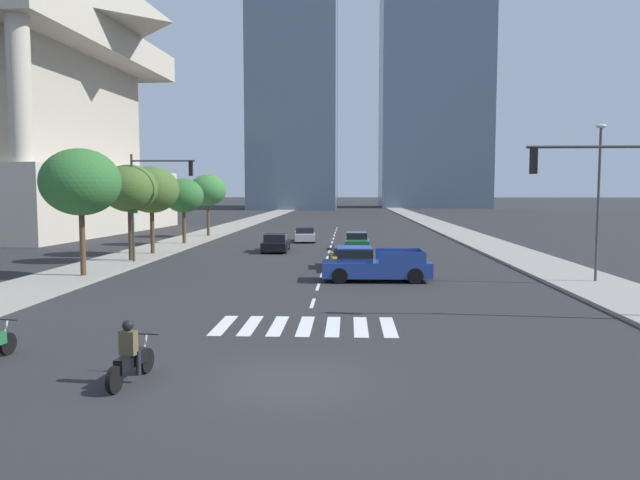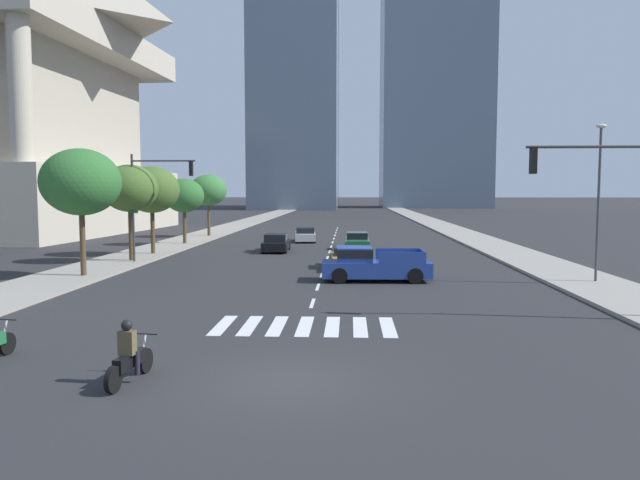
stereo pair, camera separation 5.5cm
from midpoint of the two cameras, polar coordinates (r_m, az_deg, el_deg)
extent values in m
plane|color=#28282B|center=(14.28, -3.19, -13.26)|extent=(800.00, 800.00, 0.00)
cube|color=gray|center=(45.17, 17.27, -1.01)|extent=(4.00, 260.00, 0.15)
cube|color=gray|center=(45.97, -15.27, -0.87)|extent=(4.00, 260.00, 0.15)
cube|color=silver|center=(20.09, -9.26, -8.00)|extent=(0.45, 2.93, 0.01)
cube|color=silver|center=(19.93, -6.70, -8.08)|extent=(0.45, 2.93, 0.01)
cube|color=silver|center=(19.80, -4.10, -8.14)|extent=(0.45, 2.93, 0.01)
cube|color=silver|center=(19.72, -1.48, -8.19)|extent=(0.45, 2.93, 0.01)
cube|color=silver|center=(19.67, 1.16, -8.21)|extent=(0.45, 2.93, 0.01)
cube|color=silver|center=(19.67, 3.81, -8.23)|extent=(0.45, 2.93, 0.01)
cube|color=silver|center=(19.71, 6.46, -8.22)|extent=(0.45, 2.93, 0.01)
cube|color=silver|center=(23.62, -0.76, -6.03)|extent=(0.14, 2.00, 0.01)
cube|color=silver|center=(27.56, -0.26, -4.48)|extent=(0.14, 2.00, 0.01)
cube|color=silver|center=(31.51, 0.12, -3.32)|extent=(0.14, 2.00, 0.01)
cube|color=silver|center=(35.47, 0.42, -2.42)|extent=(0.14, 2.00, 0.01)
cube|color=silver|center=(39.44, 0.65, -1.70)|extent=(0.14, 2.00, 0.01)
cube|color=silver|center=(43.41, 0.84, -1.12)|extent=(0.14, 2.00, 0.01)
cube|color=silver|center=(47.39, 1.00, -0.63)|extent=(0.14, 2.00, 0.01)
cube|color=silver|center=(51.38, 1.14, -0.21)|extent=(0.14, 2.00, 0.01)
cube|color=silver|center=(55.36, 1.25, 0.14)|extent=(0.14, 2.00, 0.01)
cube|color=silver|center=(59.35, 1.35, 0.45)|extent=(0.14, 2.00, 0.01)
cube|color=silver|center=(63.34, 1.44, 0.72)|extent=(0.14, 2.00, 0.01)
cube|color=silver|center=(67.33, 1.52, 0.95)|extent=(0.14, 2.00, 0.01)
cube|color=silver|center=(71.32, 1.58, 1.16)|extent=(0.14, 2.00, 0.01)
cylinder|color=black|center=(15.37, -16.31, -10.96)|extent=(0.20, 0.61, 0.60)
cylinder|color=black|center=(14.10, -19.10, -12.47)|extent=(0.20, 0.61, 0.60)
cube|color=black|center=(14.67, -17.66, -10.86)|extent=(0.37, 1.22, 0.32)
cylinder|color=#B2B2B7|center=(15.21, -16.50, -9.97)|extent=(0.10, 0.32, 0.67)
cylinder|color=black|center=(15.16, -16.45, -8.57)|extent=(0.70, 0.13, 0.04)
cube|color=brown|center=(14.47, -17.89, -9.30)|extent=(0.39, 0.28, 0.55)
sphere|color=black|center=(14.38, -17.93, -7.73)|extent=(0.26, 0.26, 0.26)
cylinder|color=black|center=(14.76, -18.28, -10.98)|extent=(0.13, 0.13, 0.55)
cylinder|color=black|center=(14.60, -17.02, -11.12)|extent=(0.13, 0.13, 0.55)
cylinder|color=black|center=(18.37, -27.69, -8.74)|extent=(0.19, 0.61, 0.60)
cylinder|color=#B2B2B7|center=(18.23, -27.92, -7.88)|extent=(0.10, 0.32, 0.67)
cylinder|color=black|center=(18.20, -27.87, -6.72)|extent=(0.70, 0.12, 0.04)
cube|color=navy|center=(29.40, 5.30, -2.76)|extent=(5.32, 2.14, 0.75)
cube|color=navy|center=(29.26, 3.25, -1.35)|extent=(1.74, 1.88, 0.70)
cube|color=black|center=(29.25, 3.25, -1.19)|extent=(1.76, 1.92, 0.39)
cube|color=navy|center=(28.49, 7.77, -1.70)|extent=(2.21, 0.14, 0.55)
cube|color=navy|center=(30.38, 7.35, -1.30)|extent=(2.21, 0.14, 0.55)
cube|color=navy|center=(29.58, 9.69, -1.49)|extent=(0.13, 1.92, 0.55)
cylinder|color=black|center=(28.47, 1.82, -3.42)|extent=(0.77, 0.28, 0.76)
cylinder|color=black|center=(30.24, 1.78, -2.94)|extent=(0.77, 0.28, 0.76)
cylinder|color=black|center=(28.74, 8.99, -3.40)|extent=(0.77, 0.28, 0.76)
cylinder|color=black|center=(30.50, 8.53, -2.93)|extent=(0.77, 0.28, 0.76)
cube|color=black|center=(43.66, -4.26, -0.49)|extent=(1.84, 4.31, 0.60)
cube|color=black|center=(43.40, -4.29, 0.23)|extent=(1.58, 1.96, 0.54)
cylinder|color=black|center=(45.20, -5.06, -0.50)|extent=(0.23, 0.64, 0.64)
cylinder|color=black|center=(45.04, -3.08, -0.51)|extent=(0.23, 0.64, 0.64)
cylinder|color=black|center=(42.32, -5.51, -0.86)|extent=(0.23, 0.64, 0.64)
cylinder|color=black|center=(42.16, -3.39, -0.86)|extent=(0.23, 0.64, 0.64)
cube|color=#B7BABF|center=(52.03, -1.51, 0.36)|extent=(2.10, 4.39, 0.60)
cube|color=black|center=(51.78, -1.50, 0.93)|extent=(1.69, 2.04, 0.46)
cylinder|color=black|center=(53.47, -2.36, 0.32)|extent=(0.28, 0.66, 0.64)
cylinder|color=black|center=(53.50, -0.70, 0.32)|extent=(0.28, 0.66, 0.64)
cylinder|color=black|center=(50.59, -2.36, 0.07)|extent=(0.28, 0.66, 0.64)
cylinder|color=black|center=(50.61, -0.60, 0.07)|extent=(0.28, 0.66, 0.64)
cube|color=#B28E38|center=(34.10, 2.59, -1.94)|extent=(2.19, 4.53, 0.60)
cube|color=black|center=(34.27, 2.57, -1.02)|extent=(1.78, 2.10, 0.46)
cylinder|color=black|center=(32.72, 4.26, -2.48)|extent=(0.27, 0.65, 0.64)
cylinder|color=black|center=(32.59, 1.31, -2.50)|extent=(0.27, 0.65, 0.64)
cylinder|color=black|center=(35.67, 3.77, -1.88)|extent=(0.27, 0.65, 0.64)
cylinder|color=black|center=(35.55, 1.06, -1.89)|extent=(0.27, 0.65, 0.64)
cube|color=#1E6038|center=(44.90, 3.48, -0.31)|extent=(1.76, 4.45, 0.65)
cube|color=black|center=(45.08, 3.49, 0.43)|extent=(1.54, 2.00, 0.49)
cylinder|color=black|center=(43.43, 4.54, -0.71)|extent=(0.22, 0.64, 0.64)
cylinder|color=black|center=(43.41, 2.47, -0.70)|extent=(0.22, 0.64, 0.64)
cylinder|color=black|center=(46.44, 4.43, -0.36)|extent=(0.22, 0.64, 0.64)
cylinder|color=black|center=(46.42, 2.50, -0.35)|extent=(0.22, 0.64, 0.64)
cylinder|color=#333335|center=(22.27, 24.60, 8.07)|extent=(4.49, 0.10, 0.10)
cube|color=black|center=(21.59, 19.61, 7.15)|extent=(0.20, 0.28, 0.90)
sphere|color=red|center=(21.61, 19.63, 7.94)|extent=(0.18, 0.18, 0.18)
sphere|color=orange|center=(21.59, 19.61, 7.15)|extent=(0.18, 0.18, 0.18)
sphere|color=green|center=(21.58, 19.58, 6.35)|extent=(0.18, 0.18, 0.18)
cylinder|color=#333335|center=(37.70, -17.45, 2.92)|extent=(0.14, 0.14, 6.44)
cylinder|color=#333335|center=(37.11, -14.76, 7.31)|extent=(3.83, 0.10, 0.10)
cube|color=black|center=(36.63, -12.24, 6.69)|extent=(0.20, 0.28, 0.90)
sphere|color=red|center=(36.64, -12.25, 7.16)|extent=(0.18, 0.18, 0.18)
sphere|color=orange|center=(36.63, -12.24, 6.69)|extent=(0.18, 0.18, 0.18)
sphere|color=green|center=(36.62, -12.23, 6.22)|extent=(0.18, 0.18, 0.18)
cube|color=#19662D|center=(37.70, -17.44, 2.58)|extent=(0.60, 0.04, 0.18)
cylinder|color=#3F3F42|center=(30.91, 24.91, 3.01)|extent=(0.12, 0.12, 7.14)
ellipsoid|color=beige|center=(31.04, 25.15, 9.79)|extent=(0.50, 0.24, 0.20)
cylinder|color=#4C3823|center=(32.36, -21.72, -0.40)|extent=(0.28, 0.28, 3.12)
ellipsoid|color=#2D662D|center=(32.25, -21.89, 5.15)|extent=(3.93, 3.93, 3.34)
cylinder|color=#4C3823|center=(38.50, -17.63, 0.42)|extent=(0.28, 0.28, 3.05)
ellipsoid|color=#426028|center=(38.41, -17.73, 4.71)|extent=(3.40, 3.40, 2.89)
cylinder|color=#4C3823|center=(42.35, -15.71, 0.70)|extent=(0.28, 0.28, 2.85)
ellipsoid|color=#426028|center=(42.25, -15.80, 4.64)|extent=(3.71, 3.71, 3.16)
cylinder|color=#4C3823|center=(49.87, -12.85, 1.18)|extent=(0.28, 0.28, 2.59)
ellipsoid|color=#2D662D|center=(49.79, -12.91, 4.15)|extent=(3.23, 3.23, 2.74)
cylinder|color=#4C3823|center=(57.98, -10.63, 1.87)|extent=(0.28, 0.28, 2.93)
ellipsoid|color=#387538|center=(57.92, -10.67, 4.69)|extent=(3.49, 3.49, 2.97)
cylinder|color=#BCB29E|center=(54.20, -26.72, 12.70)|extent=(1.80, 1.80, 11.51)
cube|color=slate|center=(171.50, 10.87, 21.08)|extent=(27.94, 21.88, 106.04)
camera|label=1|loc=(0.03, -90.05, 0.00)|focal=33.60mm
camera|label=2|loc=(0.03, 89.95, 0.00)|focal=33.60mm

